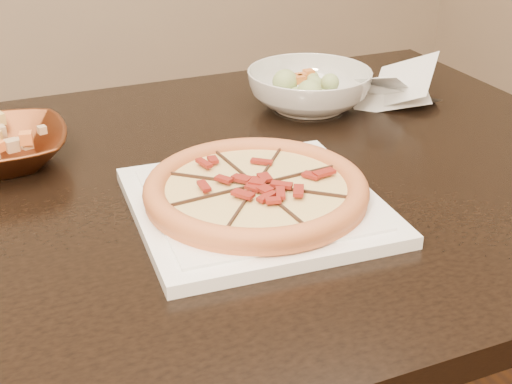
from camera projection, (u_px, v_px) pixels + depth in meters
dining_table at (172, 241)px, 1.09m from camera, size 1.52×1.00×0.75m
plate at (256, 205)px, 0.97m from camera, size 0.35×0.35×0.02m
pizza at (256, 189)px, 0.96m from camera, size 0.31×0.31×0.03m
salad_bowl at (309, 89)px, 1.33m from camera, size 0.30×0.30×0.07m
salad at (310, 61)px, 1.30m from camera, size 0.09×0.12×0.04m
cling_film at (394, 91)px, 1.35m from camera, size 0.17×0.14×0.05m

